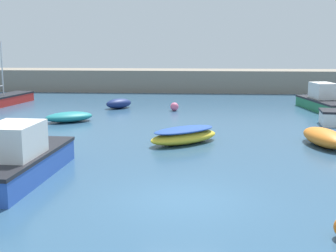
{
  "coord_description": "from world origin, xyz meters",
  "views": [
    {
      "loc": [
        0.46,
        -12.94,
        4.55
      ],
      "look_at": [
        -1.07,
        9.27,
        0.49
      ],
      "focal_mm": 50.0,
      "sensor_mm": 36.0,
      "label": 1
    }
  ],
  "objects_px": {
    "rowboat_with_red_cover": "(184,135)",
    "sailboat_twin_hulled": "(4,100)",
    "motorboat_with_cabin": "(20,159)",
    "rowboat_blue_near": "(69,117)",
    "open_tender_yellow": "(324,137)",
    "dinghy_near_pier": "(119,103)",
    "motorboat_grey_hull": "(324,101)",
    "mooring_buoy_pink": "(174,107)"
  },
  "relations": [
    {
      "from": "sailboat_twin_hulled",
      "to": "mooring_buoy_pink",
      "type": "distance_m",
      "value": 12.58
    },
    {
      "from": "motorboat_grey_hull",
      "to": "dinghy_near_pier",
      "type": "relative_size",
      "value": 2.86
    },
    {
      "from": "dinghy_near_pier",
      "to": "motorboat_with_cabin",
      "type": "bearing_deg",
      "value": -137.16
    },
    {
      "from": "open_tender_yellow",
      "to": "motorboat_grey_hull",
      "type": "bearing_deg",
      "value": 153.93
    },
    {
      "from": "sailboat_twin_hulled",
      "to": "motorboat_with_cabin",
      "type": "bearing_deg",
      "value": -145.49
    },
    {
      "from": "motorboat_grey_hull",
      "to": "rowboat_blue_near",
      "type": "bearing_deg",
      "value": -80.04
    },
    {
      "from": "rowboat_blue_near",
      "to": "open_tender_yellow",
      "type": "relative_size",
      "value": 0.89
    },
    {
      "from": "motorboat_grey_hull",
      "to": "open_tender_yellow",
      "type": "xyz_separation_m",
      "value": [
        -2.73,
        -10.89,
        -0.23
      ]
    },
    {
      "from": "dinghy_near_pier",
      "to": "rowboat_blue_near",
      "type": "bearing_deg",
      "value": -154.61
    },
    {
      "from": "motorboat_with_cabin",
      "to": "rowboat_blue_near",
      "type": "distance_m",
      "value": 11.32
    },
    {
      "from": "sailboat_twin_hulled",
      "to": "mooring_buoy_pink",
      "type": "relative_size",
      "value": 11.03
    },
    {
      "from": "rowboat_with_red_cover",
      "to": "motorboat_grey_hull",
      "type": "bearing_deg",
      "value": 9.95
    },
    {
      "from": "motorboat_with_cabin",
      "to": "rowboat_with_red_cover",
      "type": "bearing_deg",
      "value": -38.09
    },
    {
      "from": "rowboat_with_red_cover",
      "to": "sailboat_twin_hulled",
      "type": "height_order",
      "value": "sailboat_twin_hulled"
    },
    {
      "from": "motorboat_grey_hull",
      "to": "sailboat_twin_hulled",
      "type": "bearing_deg",
      "value": -102.56
    },
    {
      "from": "open_tender_yellow",
      "to": "sailboat_twin_hulled",
      "type": "relative_size",
      "value": 0.57
    },
    {
      "from": "motorboat_grey_hull",
      "to": "sailboat_twin_hulled",
      "type": "relative_size",
      "value": 1.0
    },
    {
      "from": "open_tender_yellow",
      "to": "dinghy_near_pier",
      "type": "bearing_deg",
      "value": -146.66
    },
    {
      "from": "dinghy_near_pier",
      "to": "motorboat_grey_hull",
      "type": "bearing_deg",
      "value": -45.81
    },
    {
      "from": "motorboat_with_cabin",
      "to": "open_tender_yellow",
      "type": "height_order",
      "value": "motorboat_with_cabin"
    },
    {
      "from": "motorboat_grey_hull",
      "to": "open_tender_yellow",
      "type": "height_order",
      "value": "motorboat_grey_hull"
    },
    {
      "from": "rowboat_with_red_cover",
      "to": "rowboat_blue_near",
      "type": "distance_m",
      "value": 8.53
    },
    {
      "from": "open_tender_yellow",
      "to": "mooring_buoy_pink",
      "type": "relative_size",
      "value": 6.27
    },
    {
      "from": "rowboat_blue_near",
      "to": "mooring_buoy_pink",
      "type": "xyz_separation_m",
      "value": [
        5.75,
        4.67,
        -0.01
      ]
    },
    {
      "from": "rowboat_blue_near",
      "to": "open_tender_yellow",
      "type": "distance_m",
      "value": 13.96
    },
    {
      "from": "mooring_buoy_pink",
      "to": "dinghy_near_pier",
      "type": "bearing_deg",
      "value": 166.97
    },
    {
      "from": "motorboat_with_cabin",
      "to": "rowboat_blue_near",
      "type": "xyz_separation_m",
      "value": [
        -1.5,
        11.21,
        -0.42
      ]
    },
    {
      "from": "rowboat_with_red_cover",
      "to": "rowboat_blue_near",
      "type": "height_order",
      "value": "rowboat_with_red_cover"
    },
    {
      "from": "dinghy_near_pier",
      "to": "mooring_buoy_pink",
      "type": "height_order",
      "value": "dinghy_near_pier"
    },
    {
      "from": "rowboat_with_red_cover",
      "to": "sailboat_twin_hulled",
      "type": "distance_m",
      "value": 17.94
    },
    {
      "from": "open_tender_yellow",
      "to": "rowboat_blue_near",
      "type": "bearing_deg",
      "value": -124.42
    },
    {
      "from": "sailboat_twin_hulled",
      "to": "dinghy_near_pier",
      "type": "bearing_deg",
      "value": -87.6
    },
    {
      "from": "rowboat_with_red_cover",
      "to": "mooring_buoy_pink",
      "type": "xyz_separation_m",
      "value": [
        -0.98,
        9.9,
        -0.09
      ]
    },
    {
      "from": "motorboat_with_cabin",
      "to": "sailboat_twin_hulled",
      "type": "xyz_separation_m",
      "value": [
        -8.16,
        17.92,
        -0.33
      ]
    },
    {
      "from": "open_tender_yellow",
      "to": "mooring_buoy_pink",
      "type": "bearing_deg",
      "value": -156.4
    },
    {
      "from": "rowboat_with_red_cover",
      "to": "open_tender_yellow",
      "type": "bearing_deg",
      "value": -41.4
    },
    {
      "from": "rowboat_blue_near",
      "to": "sailboat_twin_hulled",
      "type": "relative_size",
      "value": 0.51
    },
    {
      "from": "motorboat_grey_hull",
      "to": "dinghy_near_pier",
      "type": "bearing_deg",
      "value": -99.61
    },
    {
      "from": "motorboat_grey_hull",
      "to": "rowboat_with_red_cover",
      "type": "distance_m",
      "value": 14.0
    },
    {
      "from": "rowboat_with_red_cover",
      "to": "motorboat_with_cabin",
      "type": "bearing_deg",
      "value": -171.78
    },
    {
      "from": "open_tender_yellow",
      "to": "rowboat_with_red_cover",
      "type": "bearing_deg",
      "value": -102.83
    },
    {
      "from": "rowboat_with_red_cover",
      "to": "sailboat_twin_hulled",
      "type": "xyz_separation_m",
      "value": [
        -13.39,
        11.94,
        0.01
      ]
    }
  ]
}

